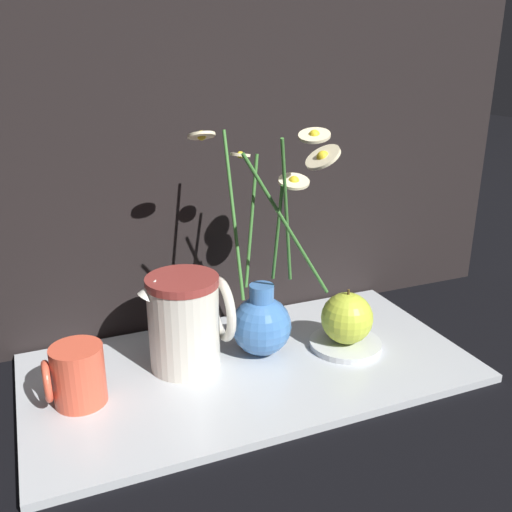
% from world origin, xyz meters
% --- Properties ---
extents(ground_plane, '(6.00, 6.00, 0.00)m').
position_xyz_m(ground_plane, '(0.00, 0.00, 0.00)').
color(ground_plane, black).
extents(shelf, '(0.67, 0.34, 0.01)m').
position_xyz_m(shelf, '(0.00, 0.00, 0.01)').
color(shelf, '#B2B7BC').
rests_on(shelf, ground_plane).
extents(vase_with_flowers, '(0.19, 0.21, 0.35)m').
position_xyz_m(vase_with_flowers, '(0.03, 0.03, 0.08)').
color(vase_with_flowers, '#3F72B7').
rests_on(vase_with_flowers, shelf).
extents(yellow_mug, '(0.08, 0.07, 0.08)m').
position_xyz_m(yellow_mug, '(-0.25, 0.00, 0.05)').
color(yellow_mug, '#DB5138').
rests_on(yellow_mug, shelf).
extents(ceramic_pitcher, '(0.13, 0.11, 0.16)m').
position_xyz_m(ceramic_pitcher, '(-0.09, 0.04, 0.09)').
color(ceramic_pitcher, beige).
rests_on(ceramic_pitcher, shelf).
extents(saucer_plate, '(0.12, 0.12, 0.01)m').
position_xyz_m(saucer_plate, '(0.16, -0.01, 0.02)').
color(saucer_plate, silver).
rests_on(saucer_plate, shelf).
extents(orange_fruit, '(0.08, 0.08, 0.09)m').
position_xyz_m(orange_fruit, '(0.16, -0.01, 0.06)').
color(orange_fruit, '#B7C638').
rests_on(orange_fruit, saucer_plate).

